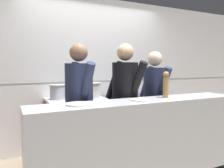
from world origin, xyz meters
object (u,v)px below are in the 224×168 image
object	(u,v)px
pepper_mill	(166,84)
chef_head_cook	(79,104)
stock_pot	(58,92)
sauce_pot	(74,92)
chef_sous	(125,100)
plated_dish_main	(79,104)
plated_dish_appetiser	(140,100)
oven_range	(76,128)
chef_line	(154,100)
chefs_knife	(116,98)
mixing_bowl_steel	(116,94)
braising_pot	(92,90)

from	to	relation	value
pepper_mill	chef_head_cook	distance (m)	1.11
stock_pot	chef_head_cook	size ratio (longest dim) A/B	0.14
sauce_pot	chef_sous	world-z (taller)	chef_sous
plated_dish_main	chef_head_cook	size ratio (longest dim) A/B	0.16
plated_dish_main	plated_dish_appetiser	size ratio (longest dim) A/B	1.23
stock_pot	chef_sous	xyz separation A→B (m)	(0.77, -0.69, -0.08)
oven_range	plated_dish_main	bearing A→B (deg)	-104.20
oven_range	chef_line	size ratio (longest dim) A/B	0.56
oven_range	pepper_mill	world-z (taller)	pepper_mill
stock_pot	plated_dish_main	xyz separation A→B (m)	(-0.01, -1.13, -0.01)
sauce_pot	chefs_knife	bearing A→B (deg)	-14.16
chef_head_cook	chef_sous	xyz separation A→B (m)	(0.63, -0.04, 0.01)
oven_range	plated_dish_main	xyz separation A→B (m)	(-0.28, -1.10, 0.57)
pepper_mill	plated_dish_main	bearing A→B (deg)	-178.02
plated_dish_appetiser	oven_range	bearing A→B (deg)	111.37
stock_pot	chef_sous	world-z (taller)	chef_sous
mixing_bowl_steel	plated_dish_main	xyz separation A→B (m)	(-0.99, -1.14, 0.09)
sauce_pot	plated_dish_main	bearing A→B (deg)	-102.85
stock_pot	chef_sous	bearing A→B (deg)	-42.02
plated_dish_appetiser	chef_sous	bearing A→B (deg)	82.98
mixing_bowl_steel	chef_line	xyz separation A→B (m)	(0.33, -0.61, -0.03)
chefs_knife	chef_sous	bearing A→B (deg)	-103.42
oven_range	chef_head_cook	size ratio (longest dim) A/B	0.54
pepper_mill	chef_head_cook	size ratio (longest dim) A/B	0.19
mixing_bowl_steel	pepper_mill	bearing A→B (deg)	-82.64
braising_pot	mixing_bowl_steel	world-z (taller)	braising_pot
braising_pot	pepper_mill	distance (m)	1.22
oven_range	chef_sous	distance (m)	0.96
stock_pot	plated_dish_main	world-z (taller)	stock_pot
chef_head_cook	chef_line	size ratio (longest dim) A/B	1.04
plated_dish_main	pepper_mill	xyz separation A→B (m)	(1.14, 0.04, 0.16)
braising_pot	plated_dish_appetiser	size ratio (longest dim) A/B	1.22
stock_pot	plated_dish_appetiser	world-z (taller)	stock_pot
sauce_pot	plated_dish_main	distance (m)	1.16
plated_dish_appetiser	chef_sous	world-z (taller)	chef_sous
oven_range	pepper_mill	size ratio (longest dim) A/B	2.79
stock_pot	plated_dish_main	distance (m)	1.13
chef_line	pepper_mill	bearing A→B (deg)	-112.62
braising_pot	mixing_bowl_steel	bearing A→B (deg)	5.41
plated_dish_main	chef_line	size ratio (longest dim) A/B	0.17
oven_range	chef_line	bearing A→B (deg)	-28.54
chef_sous	chef_line	xyz separation A→B (m)	(0.55, 0.09, -0.05)
stock_pot	chef_sous	size ratio (longest dim) A/B	0.14
braising_pot	plated_dish_appetiser	bearing A→B (deg)	-81.19
plated_dish_main	sauce_pot	bearing A→B (deg)	77.15
chefs_knife	chef_line	bearing A→B (deg)	-45.86
oven_range	mixing_bowl_steel	distance (m)	0.87
chefs_knife	chef_head_cook	world-z (taller)	chef_head_cook
chefs_knife	pepper_mill	world-z (taller)	pepper_mill
pepper_mill	plated_dish_appetiser	bearing A→B (deg)	-171.19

